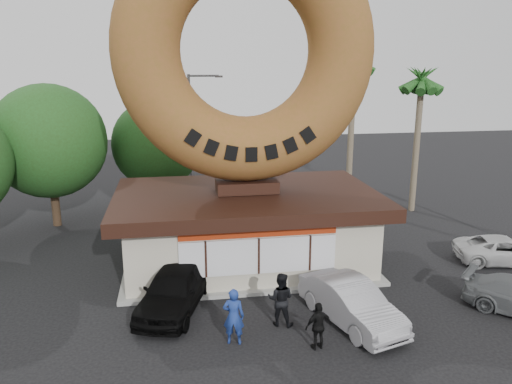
{
  "coord_description": "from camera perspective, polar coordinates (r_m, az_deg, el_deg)",
  "views": [
    {
      "loc": [
        -2.97,
        -14.48,
        8.65
      ],
      "look_at": [
        0.07,
        4.0,
        3.79
      ],
      "focal_mm": 35.0,
      "sensor_mm": 36.0,
      "label": 1
    }
  ],
  "objects": [
    {
      "name": "tree_mid",
      "position": [
        29.86,
        -11.27,
        5.36
      ],
      "size": [
        5.2,
        5.2,
        6.63
      ],
      "color": "#473321",
      "rests_on": "ground"
    },
    {
      "name": "donut_shop",
      "position": [
        21.8,
        -1.04,
        -3.85
      ],
      "size": [
        11.2,
        7.2,
        3.8
      ],
      "color": "beige",
      "rests_on": "ground"
    },
    {
      "name": "person_center",
      "position": [
        17.19,
        2.82,
        -12.13
      ],
      "size": [
        1.11,
        1.0,
        1.87
      ],
      "primitive_type": "imported",
      "rotation": [
        0.0,
        0.0,
        2.75
      ],
      "color": "black",
      "rests_on": "ground"
    },
    {
      "name": "car_white",
      "position": [
        24.86,
        26.58,
        -5.96
      ],
      "size": [
        4.6,
        2.89,
        1.18
      ],
      "primitive_type": "imported",
      "rotation": [
        0.0,
        0.0,
        1.34
      ],
      "color": "beige",
      "rests_on": "ground"
    },
    {
      "name": "car_silver",
      "position": [
        17.68,
        10.8,
        -12.31
      ],
      "size": [
        2.8,
        4.72,
        1.47
      ],
      "primitive_type": "imported",
      "rotation": [
        0.0,
        0.0,
        0.3
      ],
      "color": "#9D9CA1",
      "rests_on": "ground"
    },
    {
      "name": "ground",
      "position": [
        17.13,
        2.01,
        -15.79
      ],
      "size": [
        90.0,
        90.0,
        0.0
      ],
      "primitive_type": "plane",
      "color": "black",
      "rests_on": "ground"
    },
    {
      "name": "person_right",
      "position": [
        16.06,
        7.17,
        -14.95
      ],
      "size": [
        0.97,
        0.56,
        1.55
      ],
      "primitive_type": "imported",
      "rotation": [
        0.0,
        0.0,
        3.36
      ],
      "color": "black",
      "rests_on": "ground"
    },
    {
      "name": "palm_far",
      "position": [
        30.41,
        18.39,
        11.64
      ],
      "size": [
        2.6,
        2.6,
        8.75
      ],
      "color": "#726651",
      "rests_on": "ground"
    },
    {
      "name": "street_lamp",
      "position": [
        30.78,
        -7.25,
        6.67
      ],
      "size": [
        2.11,
        0.2,
        8.0
      ],
      "color": "#59595E",
      "rests_on": "ground"
    },
    {
      "name": "person_left",
      "position": [
        16.15,
        -2.58,
        -14.01
      ],
      "size": [
        0.76,
        0.58,
        1.87
      ],
      "primitive_type": "imported",
      "rotation": [
        0.0,
        0.0,
        2.92
      ],
      "color": "navy",
      "rests_on": "ground"
    },
    {
      "name": "tree_west",
      "position": [
        28.53,
        -22.59,
        5.37
      ],
      "size": [
        6.0,
        6.0,
        7.65
      ],
      "color": "#473321",
      "rests_on": "ground"
    },
    {
      "name": "giant_donut",
      "position": [
        20.7,
        -1.15,
        15.83
      ],
      "size": [
        10.62,
        2.71,
        10.62
      ],
      "primitive_type": "torus",
      "rotation": [
        1.57,
        0.0,
        0.0
      ],
      "color": "brown",
      "rests_on": "donut_shop"
    },
    {
      "name": "car_black",
      "position": [
        18.45,
        -9.35,
        -10.87
      ],
      "size": [
        3.2,
        4.98,
        1.58
      ],
      "primitive_type": "imported",
      "rotation": [
        0.0,
        0.0,
        -0.31
      ],
      "color": "black",
      "rests_on": "ground"
    },
    {
      "name": "palm_near",
      "position": [
        30.35,
        11.15,
        13.85
      ],
      "size": [
        2.6,
        2.6,
        9.75
      ],
      "color": "#726651",
      "rests_on": "ground"
    }
  ]
}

